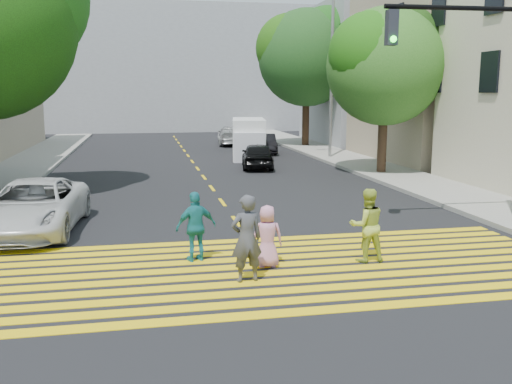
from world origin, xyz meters
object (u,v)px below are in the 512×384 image
object	(u,v)px
tree_right_far	(308,52)
traffic_signal	(490,79)
white_sedan	(33,207)
dark_car_parked	(265,144)
pedestrian_extra	(196,227)
silver_car	(231,135)
pedestrian_child	(267,236)
tree_right_near	(386,60)
pedestrian_man	(247,239)
white_van	(249,140)
pedestrian_woman	(367,225)
dark_car_near	(257,155)

from	to	relation	value
tree_right_far	traffic_signal	bearing A→B (deg)	-94.56
white_sedan	traffic_signal	bearing A→B (deg)	-4.82
dark_car_parked	traffic_signal	size ratio (longest dim) A/B	0.57
dark_car_parked	pedestrian_extra	bearing A→B (deg)	-98.65
silver_car	pedestrian_child	bearing A→B (deg)	89.08
pedestrian_child	traffic_signal	bearing A→B (deg)	-155.25
tree_right_near	pedestrian_extra	distance (m)	16.07
pedestrian_man	white_van	distance (m)	21.74
pedestrian_child	white_van	bearing A→B (deg)	-94.50
white_van	pedestrian_extra	bearing A→B (deg)	-94.68
tree_right_far	pedestrian_extra	size ratio (longest dim) A/B	5.96
pedestrian_woman	tree_right_near	bearing A→B (deg)	-113.49
pedestrian_child	pedestrian_extra	bearing A→B (deg)	-21.65
pedestrian_extra	dark_car_parked	distance (m)	23.05
white_sedan	pedestrian_woman	bearing A→B (deg)	-24.90
tree_right_near	tree_right_far	distance (m)	13.75
tree_right_far	pedestrian_child	world-z (taller)	tree_right_far
pedestrian_extra	dark_car_parked	size ratio (longest dim) A/B	0.44
dark_car_near	traffic_signal	size ratio (longest dim) A/B	0.59
traffic_signal	pedestrian_woman	bearing A→B (deg)	-148.92
silver_car	white_van	size ratio (longest dim) A/B	0.94
dark_car_parked	white_van	distance (m)	2.86
tree_right_near	white_sedan	distance (m)	16.78
pedestrian_woman	pedestrian_child	xyz separation A→B (m)	(-2.29, 0.01, -0.15)
pedestrian_extra	white_van	bearing A→B (deg)	-118.77
pedestrian_child	pedestrian_extra	distance (m)	1.65
tree_right_far	white_sedan	bearing A→B (deg)	-122.69
pedestrian_man	dark_car_parked	bearing A→B (deg)	-112.72
dark_car_near	silver_car	bearing A→B (deg)	-83.97
pedestrian_woman	silver_car	size ratio (longest dim) A/B	0.35
white_sedan	dark_car_parked	distance (m)	21.28
dark_car_near	white_van	bearing A→B (deg)	-85.77
white_sedan	traffic_signal	world-z (taller)	traffic_signal
tree_right_far	pedestrian_woman	size ratio (longest dim) A/B	5.71
white_sedan	dark_car_near	bearing A→B (deg)	57.94
dark_car_near	pedestrian_extra	bearing A→B (deg)	82.65
tree_right_near	pedestrian_woman	size ratio (longest dim) A/B	4.60
pedestrian_child	silver_car	size ratio (longest dim) A/B	0.29
dark_car_parked	silver_car	bearing A→B (deg)	108.26
tree_right_near	traffic_signal	size ratio (longest dim) A/B	1.20
dark_car_near	pedestrian_child	bearing A→B (deg)	88.34
white_sedan	white_van	distance (m)	18.47
dark_car_near	pedestrian_man	bearing A→B (deg)	86.87
tree_right_far	dark_car_near	xyz separation A→B (m)	(-5.58, -10.36, -5.77)
tree_right_far	traffic_signal	world-z (taller)	tree_right_far
pedestrian_child	silver_car	xyz separation A→B (m)	(3.70, 29.01, -0.01)
tree_right_near	traffic_signal	bearing A→B (deg)	-98.52
white_sedan	tree_right_near	bearing A→B (deg)	35.49
tree_right_far	white_sedan	size ratio (longest dim) A/B	1.87
tree_right_far	tree_right_near	bearing A→B (deg)	-91.53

